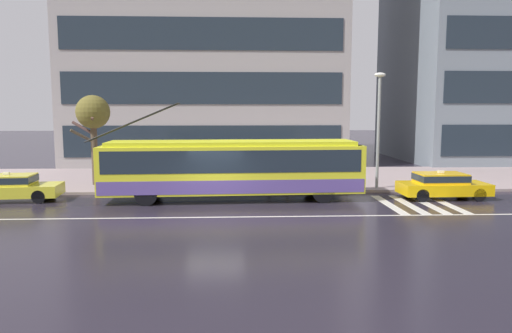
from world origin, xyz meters
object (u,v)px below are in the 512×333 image
pedestrian_approaching_curb (269,156)px  pedestrian_at_shelter (288,164)px  street_lamp (379,120)px  trolleybus (233,167)px  taxi_queued_behind_bus (9,186)px  taxi_ahead_of_bus (442,184)px  street_tree_bare (93,115)px

pedestrian_approaching_curb → pedestrian_at_shelter: bearing=13.8°
pedestrian_at_shelter → street_lamp: 5.76m
trolleybus → taxi_queued_behind_bus: bearing=179.2°
taxi_ahead_of_bus → street_tree_bare: size_ratio=0.85×
pedestrian_approaching_curb → taxi_queued_behind_bus: bearing=-161.8°
taxi_queued_behind_bus → taxi_ahead_of_bus: 20.89m
street_tree_bare → taxi_queued_behind_bus: bearing=-125.5°
trolleybus → pedestrian_approaching_curb: bearing=64.3°
trolleybus → pedestrian_approaching_curb: size_ratio=6.58×
taxi_queued_behind_bus → street_tree_bare: (2.87, 4.03, 3.35)m
taxi_queued_behind_bus → pedestrian_approaching_curb: 13.41m
taxi_ahead_of_bus → pedestrian_approaching_curb: 9.38m
street_tree_bare → pedestrian_at_shelter: bearing=2.2°
trolleybus → street_tree_bare: street_tree_bare is taller
taxi_ahead_of_bus → trolleybus: bearing=179.0°
trolleybus → pedestrian_approaching_curb: (2.07, 4.31, 0.11)m
taxi_queued_behind_bus → street_tree_bare: street_tree_bare is taller
street_lamp → pedestrian_at_shelter: bearing=152.5°
taxi_ahead_of_bus → pedestrian_approaching_curb: (-8.18, 4.49, 0.99)m
taxi_queued_behind_bus → pedestrian_at_shelter: size_ratio=2.62×
taxi_ahead_of_bus → pedestrian_at_shelter: pedestrian_at_shelter is taller
trolleybus → pedestrian_approaching_curb: trolleybus is taller
taxi_queued_behind_bus → trolleybus: bearing=-0.8°
trolleybus → street_tree_bare: size_ratio=2.61×
taxi_queued_behind_bus → taxi_ahead_of_bus: bearing=-0.9°
pedestrian_approaching_curb → street_lamp: (5.66, -2.10, 2.12)m
street_lamp → street_tree_bare: size_ratio=1.23×
taxi_queued_behind_bus → street_lamp: street_lamp is taller
pedestrian_approaching_curb → street_tree_bare: size_ratio=0.40×
trolleybus → taxi_ahead_of_bus: size_ratio=3.07×
trolleybus → taxi_queued_behind_bus: 10.67m
taxi_queued_behind_bus → pedestrian_approaching_curb: size_ratio=2.33×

